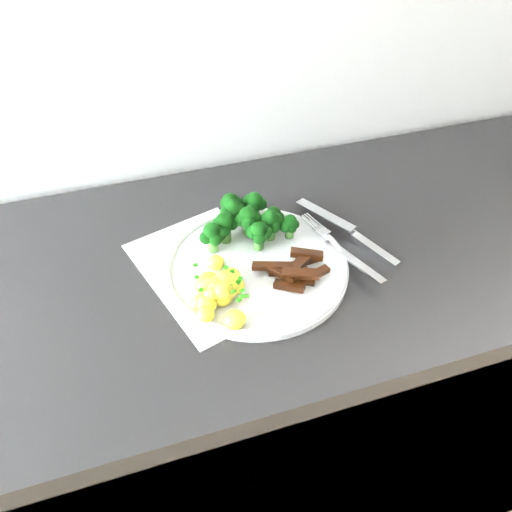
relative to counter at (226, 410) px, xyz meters
name	(u,v)px	position (x,y,z in m)	size (l,w,h in m)	color
counter	(226,410)	(0.00, 0.00, 0.00)	(2.29, 0.57, 0.86)	black
recipe_paper	(210,269)	(-0.01, 0.00, 0.43)	(0.26, 0.31, 0.00)	white
plate	(256,266)	(0.06, -0.02, 0.44)	(0.30, 0.30, 0.02)	white
broccoli	(248,219)	(0.07, 0.05, 0.48)	(0.17, 0.13, 0.06)	#376724
potatoes	(219,292)	(-0.01, -0.08, 0.46)	(0.09, 0.15, 0.04)	#FFE953
beef_strips	(295,270)	(0.11, -0.06, 0.45)	(0.12, 0.09, 0.03)	black
fork	(342,250)	(0.20, -0.04, 0.45)	(0.07, 0.20, 0.02)	silver
knife	(358,238)	(0.25, -0.01, 0.44)	(0.11, 0.21, 0.02)	silver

